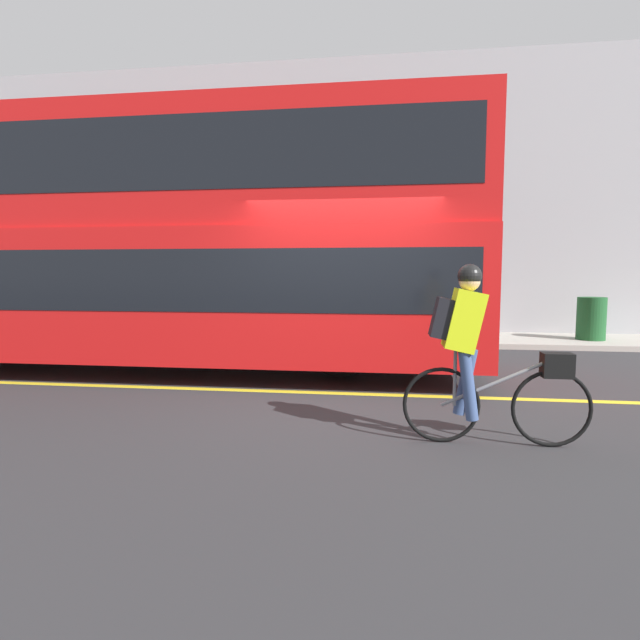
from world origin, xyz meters
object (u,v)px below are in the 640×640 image
bus (127,236)px  street_sign_post (251,278)px  cyclist_on_bike (477,348)px  trash_bin (591,318)px

bus → street_sign_post: bearing=77.3°
cyclist_on_bike → bus: bearing=149.2°
cyclist_on_bike → street_sign_post: (-4.04, 6.95, 0.56)m
bus → cyclist_on_bike: size_ratio=6.58×
bus → cyclist_on_bike: (4.94, -2.94, -1.28)m
street_sign_post → trash_bin: bearing=0.0°
bus → street_sign_post: bus is taller
bus → trash_bin: bearing=25.1°
bus → trash_bin: (8.57, 4.02, -1.58)m
cyclist_on_bike → trash_bin: (3.63, 6.96, -0.30)m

